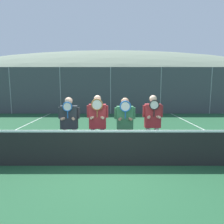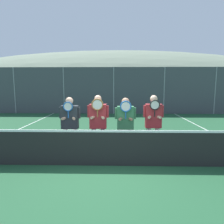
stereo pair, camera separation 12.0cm
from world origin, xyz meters
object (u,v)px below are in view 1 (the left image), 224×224
object	(u,v)px
player_leftmost	(70,122)
player_center_right	(125,122)
player_center_left	(98,121)
car_center	(152,99)
car_far_left	(34,98)
player_rightmost	(153,121)
car_left_of_center	(93,98)

from	to	relation	value
player_leftmost	player_center_right	world-z (taller)	player_leftmost
player_center_left	car_center	size ratio (longest dim) A/B	0.43
player_leftmost	car_center	bearing A→B (deg)	68.24
player_center_right	car_center	distance (m)	11.96
car_far_left	player_rightmost	bearing A→B (deg)	-55.52
player_leftmost	car_center	distance (m)	12.45
player_center_left	car_left_of_center	bearing A→B (deg)	96.34
car_far_left	player_center_left	bearing A→B (deg)	-61.29
player_leftmost	car_left_of_center	distance (m)	11.64
car_far_left	car_left_of_center	size ratio (longest dim) A/B	1.00
player_leftmost	car_far_left	size ratio (longest dim) A/B	0.38
player_rightmost	car_center	bearing A→B (deg)	79.16
car_left_of_center	player_leftmost	bearing A→B (deg)	-87.66
car_left_of_center	car_center	size ratio (longest dim) A/B	1.11
player_leftmost	car_left_of_center	xyz separation A→B (m)	(-0.47, 11.63, -0.13)
player_rightmost	car_far_left	bearing A→B (deg)	124.48
player_center_left	car_left_of_center	world-z (taller)	player_center_left
player_center_left	player_rightmost	world-z (taller)	player_center_left
player_center_left	car_left_of_center	xyz separation A→B (m)	(-1.30, 11.70, -0.16)
player_center_left	player_center_right	xyz separation A→B (m)	(0.78, 0.06, -0.03)
player_center_right	car_far_left	world-z (taller)	car_far_left
player_leftmost	car_center	xyz separation A→B (m)	(4.62, 11.56, -0.16)
player_center_left	car_far_left	distance (m)	13.77
player_rightmost	player_center_right	bearing A→B (deg)	-174.90
player_leftmost	car_far_left	xyz separation A→B (m)	(-5.79, 12.00, -0.15)
player_center_right	player_rightmost	xyz separation A→B (m)	(0.81, 0.07, 0.02)
player_center_right	car_left_of_center	xyz separation A→B (m)	(-2.08, 11.64, -0.13)
player_center_left	car_center	bearing A→B (deg)	71.95
car_left_of_center	car_center	xyz separation A→B (m)	(5.09, -0.07, -0.03)
player_leftmost	car_center	size ratio (longest dim) A/B	0.42
car_left_of_center	car_center	distance (m)	5.09
car_far_left	car_center	bearing A→B (deg)	-2.42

